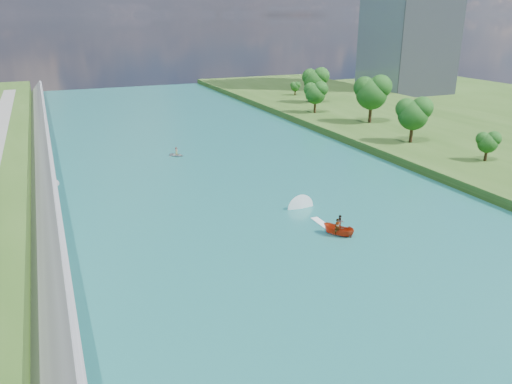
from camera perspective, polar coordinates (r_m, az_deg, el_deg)
name	(u,v)px	position (r m, az deg, el deg)	size (l,w,h in m)	color
ground	(344,272)	(48.90, 10.03, -9.04)	(260.00, 260.00, 0.00)	#2D5119
river_water	(261,203)	(64.90, 0.52, -1.30)	(55.00, 240.00, 0.10)	#195F56
riprap_bank	(45,223)	(59.20, -22.93, -3.25)	(4.64, 236.00, 4.57)	slate
trees_east	(415,112)	(97.21, 17.75, 8.67)	(13.08, 135.77, 11.64)	#124614
motorboat	(329,223)	(57.67, 8.37, -3.58)	(3.60, 18.61, 2.16)	red
raft	(177,154)	(87.69, -9.07, 4.30)	(3.23, 3.31, 1.54)	#979BA0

